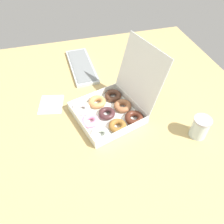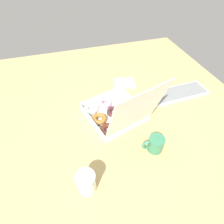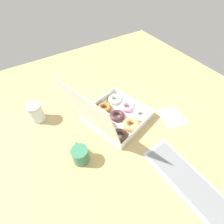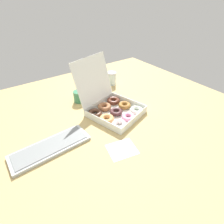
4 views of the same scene
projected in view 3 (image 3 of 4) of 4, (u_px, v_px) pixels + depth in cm
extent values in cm
cube|color=tan|center=(120.00, 115.00, 108.72)|extent=(180.00, 180.00, 2.00)
cube|color=white|center=(117.00, 118.00, 105.91)|extent=(39.32, 39.32, 0.40)
cube|color=white|center=(139.00, 129.00, 97.08)|extent=(9.36, 30.46, 4.76)
cube|color=white|center=(98.00, 103.00, 110.94)|extent=(9.36, 30.46, 4.76)
cube|color=white|center=(133.00, 101.00, 111.95)|extent=(29.69, 9.14, 4.76)
cube|color=white|center=(99.00, 131.00, 96.07)|extent=(29.69, 9.14, 4.76)
cube|color=white|center=(90.00, 114.00, 80.79)|extent=(32.88, 17.53, 30.58)
torus|color=white|center=(141.00, 115.00, 105.26)|extent=(13.76, 13.76, 3.02)
torus|color=pink|center=(127.00, 107.00, 109.87)|extent=(9.12, 9.12, 2.97)
torus|color=white|center=(115.00, 99.00, 114.53)|extent=(11.29, 11.29, 2.78)
torus|color=tan|center=(131.00, 125.00, 100.01)|extent=(10.51, 10.51, 3.24)
torus|color=#452527|center=(117.00, 116.00, 104.75)|extent=(11.66, 11.66, 2.78)
torus|color=olive|center=(104.00, 108.00, 109.31)|extent=(12.45, 12.45, 3.03)
torus|color=#4F2F20|center=(120.00, 136.00, 94.86)|extent=(13.50, 13.50, 3.07)
torus|color=#9C613D|center=(106.00, 126.00, 99.36)|extent=(13.48, 13.48, 3.22)
torus|color=#512619|center=(93.00, 117.00, 104.05)|extent=(12.32, 12.32, 3.16)
cube|color=#B9C0C1|center=(186.00, 180.00, 79.59)|extent=(43.08, 16.38, 1.80)
cube|color=gray|center=(187.00, 179.00, 78.78)|extent=(39.59, 13.89, 0.40)
cylinder|color=#357957|center=(80.00, 155.00, 84.36)|extent=(8.14, 8.14, 8.73)
torus|color=#357957|center=(78.00, 148.00, 87.04)|extent=(6.49, 2.31, 6.35)
cylinder|color=black|center=(80.00, 152.00, 82.30)|extent=(7.17, 7.17, 0.52)
cylinder|color=silver|center=(36.00, 113.00, 101.71)|extent=(8.17, 8.17, 10.44)
cylinder|color=#B2B2B7|center=(33.00, 106.00, 97.49)|extent=(8.57, 8.57, 1.00)
cube|color=white|center=(172.00, 117.00, 106.66)|extent=(17.79, 16.04, 0.15)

